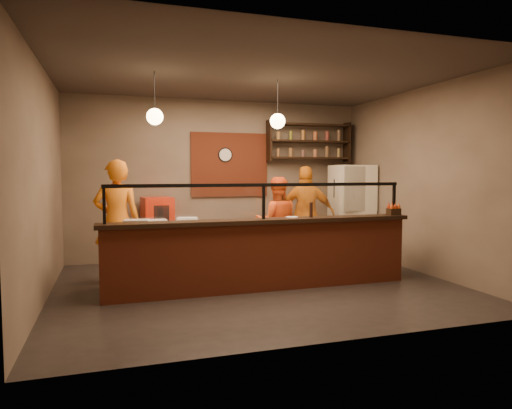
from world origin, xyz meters
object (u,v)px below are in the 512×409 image
object	(u,v)px
red_cooler	(158,231)
cook_left	(117,221)
cook_mid	(277,222)
pepper_mill	(311,210)
pizza_dough	(223,228)
cook_right	(306,214)
wall_clock	(225,155)
condiment_caddy	(394,212)
fridge	(351,211)

from	to	relation	value
red_cooler	cook_left	bearing A→B (deg)	-129.14
red_cooler	cook_mid	bearing A→B (deg)	-33.91
pepper_mill	pizza_dough	bearing A→B (deg)	164.04
cook_left	cook_right	size ratio (longest dim) A/B	1.04
red_cooler	wall_clock	bearing A→B (deg)	4.37
cook_right	condiment_caddy	bearing A→B (deg)	128.50
pizza_dough	pepper_mill	bearing A→B (deg)	-15.96
fridge	pizza_dough	world-z (taller)	fridge
cook_left	pepper_mill	xyz separation A→B (m)	(2.82, -1.20, 0.20)
wall_clock	fridge	world-z (taller)	wall_clock
cook_left	red_cooler	size ratio (longest dim) A/B	1.53
cook_right	red_cooler	xyz separation A→B (m)	(-2.78, 0.67, -0.30)
cook_left	wall_clock	bearing A→B (deg)	-143.85
wall_clock	red_cooler	world-z (taller)	wall_clock
cook_left	condiment_caddy	distance (m)	4.43
condiment_caddy	pizza_dough	bearing A→B (deg)	171.59
cook_left	cook_mid	distance (m)	2.81
condiment_caddy	red_cooler	bearing A→B (deg)	144.76
red_cooler	pepper_mill	size ratio (longest dim) A/B	5.56
pizza_dough	cook_right	bearing A→B (deg)	34.95
cook_mid	pizza_dough	world-z (taller)	cook_mid
wall_clock	condiment_caddy	distance (m)	3.62
cook_left	pizza_dough	size ratio (longest dim) A/B	3.93
pepper_mill	fridge	bearing A→B (deg)	47.78
wall_clock	pizza_dough	xyz separation A→B (m)	(-0.62, -2.38, -1.19)
cook_right	fridge	distance (m)	1.15
cook_right	wall_clock	bearing A→B (deg)	-19.07
cook_mid	red_cooler	world-z (taller)	cook_mid
wall_clock	condiment_caddy	world-z (taller)	wall_clock
cook_left	fridge	bearing A→B (deg)	-169.65
wall_clock	fridge	distance (m)	2.85
wall_clock	cook_right	bearing A→B (deg)	-35.62
red_cooler	fridge	bearing A→B (deg)	-14.23
pizza_dough	red_cooler	bearing A→B (deg)	110.60
cook_mid	pepper_mill	size ratio (longest dim) A/B	7.24
fridge	pizza_dough	bearing A→B (deg)	-144.46
wall_clock	pepper_mill	xyz separation A→B (m)	(0.67, -2.75, -0.93)
cook_left	condiment_caddy	bearing A→B (deg)	164.15
cook_mid	cook_right	xyz separation A→B (m)	(0.73, 0.31, 0.10)
wall_clock	cook_mid	distance (m)	1.93
cook_right	condiment_caddy	distance (m)	1.95
pizza_dough	pepper_mill	size ratio (longest dim) A/B	2.16
wall_clock	cook_mid	world-z (taller)	wall_clock
fridge	pizza_dough	size ratio (longest dim) A/B	3.82
cook_mid	pepper_mill	distance (m)	1.49
cook_left	cook_right	bearing A→B (deg)	-170.54
cook_mid	fridge	xyz separation A→B (m)	(1.86, 0.57, 0.11)
cook_mid	cook_right	size ratio (longest dim) A/B	0.89
fridge	condiment_caddy	world-z (taller)	fridge
cook_right	fridge	world-z (taller)	fridge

